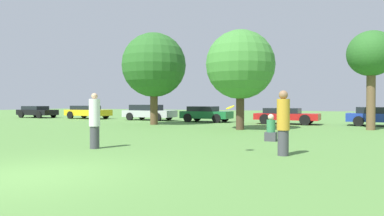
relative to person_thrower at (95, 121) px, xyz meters
name	(u,v)px	position (x,y,z in m)	size (l,w,h in m)	color
ground_plane	(31,175)	(1.71, -3.94, -0.92)	(120.00, 120.00, 0.00)	#54843D
person_thrower	(95,121)	(0.00, 0.00, 0.00)	(0.36, 0.36, 1.84)	#3F3F47
person_catcher	(283,123)	(5.95, 1.12, 0.03)	(0.37, 0.37, 1.88)	#3F3F47
frisbee	(230,107)	(4.43, 0.88, 0.46)	(0.28, 0.27, 0.16)	yellow
bystander_sitting	(271,130)	(4.76, 4.78, -0.48)	(0.44, 0.37, 1.07)	#3F3F47
tree_0	(154,65)	(-4.89, 11.63, 3.16)	(4.41, 4.41, 6.31)	brown
tree_1	(240,65)	(1.87, 9.84, 2.71)	(3.87, 3.87, 5.59)	#473323
tree_2	(371,55)	(8.48, 12.77, 3.21)	(2.58, 2.58, 5.51)	brown
parked_car_black	(37,111)	(-21.27, 15.95, -0.29)	(4.14, 1.97, 1.17)	black
parked_car_yellow	(87,112)	(-15.16, 16.44, -0.26)	(4.41, 2.03, 1.22)	gold
parked_car_silver	(149,112)	(-8.50, 16.59, -0.23)	(4.57, 2.07, 1.33)	#B2B2B7
parked_car_green	(206,114)	(-2.99, 16.23, -0.27)	(3.94, 1.93, 1.22)	#196633
parked_car_red	(286,115)	(3.20, 16.17, -0.30)	(4.41, 2.03, 1.13)	red
parked_car_blue	(379,116)	(9.05, 16.65, -0.27)	(4.07, 1.99, 1.23)	#1E389E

